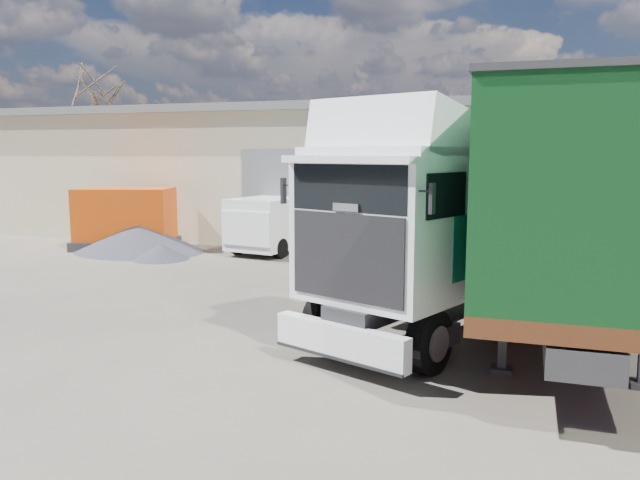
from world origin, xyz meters
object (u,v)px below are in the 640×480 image
(bare_tree, at_px, (94,75))
(tractor_unit, at_px, (413,245))
(box_trailer, at_px, (564,188))
(panel_van, at_px, (281,223))
(orange_skip, at_px, (126,222))

(bare_tree, xyz_separation_m, tractor_unit, (22.01, -19.95, -6.08))
(box_trailer, relative_size, panel_van, 2.69)
(box_trailer, xyz_separation_m, orange_skip, (-14.68, 5.06, -1.77))
(bare_tree, xyz_separation_m, box_trailer, (24.68, -16.65, -5.18))
(box_trailer, height_order, panel_van, box_trailer)
(tractor_unit, xyz_separation_m, panel_van, (-6.36, 9.55, -0.83))
(panel_van, bearing_deg, tractor_unit, -45.59)
(tractor_unit, relative_size, box_trailer, 0.51)
(box_trailer, bearing_deg, bare_tree, 146.41)
(bare_tree, distance_m, box_trailer, 30.22)
(box_trailer, bearing_deg, orange_skip, 161.40)
(bare_tree, relative_size, box_trailer, 0.71)
(orange_skip, bearing_deg, bare_tree, 113.62)
(orange_skip, bearing_deg, tractor_unit, -51.99)
(bare_tree, distance_m, orange_skip, 16.82)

